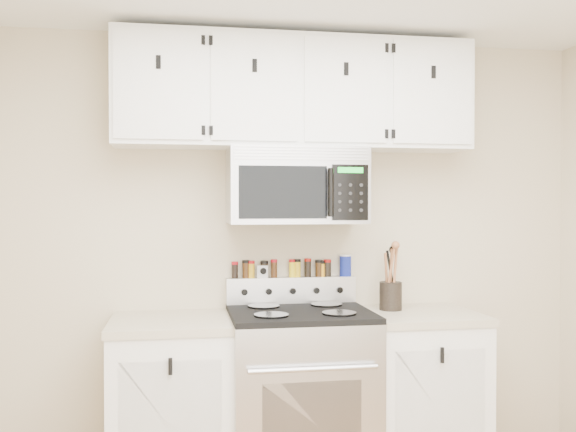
# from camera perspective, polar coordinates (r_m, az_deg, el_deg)

# --- Properties ---
(back_wall) EXTENTS (3.50, 0.01, 2.50)m
(back_wall) POSITION_cam_1_polar(r_m,az_deg,el_deg) (3.79, 0.20, -3.14)
(back_wall) COLOR #C1B390
(back_wall) RESTS_ON floor
(range) EXTENTS (0.76, 0.65, 1.10)m
(range) POSITION_cam_1_polar(r_m,az_deg,el_deg) (3.62, 1.08, -15.65)
(range) COLOR #B7B7BA
(range) RESTS_ON floor
(base_cabinet_left) EXTENTS (0.64, 0.62, 0.92)m
(base_cabinet_left) POSITION_cam_1_polar(r_m,az_deg,el_deg) (3.59, -10.33, -16.22)
(base_cabinet_left) COLOR white
(base_cabinet_left) RESTS_ON floor
(base_cabinet_right) EXTENTS (0.64, 0.62, 0.92)m
(base_cabinet_right) POSITION_cam_1_polar(r_m,az_deg,el_deg) (3.83, 11.59, -15.12)
(base_cabinet_right) COLOR white
(base_cabinet_right) RESTS_ON floor
(microwave) EXTENTS (0.76, 0.44, 0.42)m
(microwave) POSITION_cam_1_polar(r_m,az_deg,el_deg) (3.59, 0.72, 2.69)
(microwave) COLOR #9E9EA3
(microwave) RESTS_ON back_wall
(upper_cabinets) EXTENTS (2.00, 0.35, 0.62)m
(upper_cabinets) POSITION_cam_1_polar(r_m,az_deg,el_deg) (3.67, 0.64, 10.82)
(upper_cabinets) COLOR white
(upper_cabinets) RESTS_ON back_wall
(utensil_crock) EXTENTS (0.13, 0.13, 0.37)m
(utensil_crock) POSITION_cam_1_polar(r_m,az_deg,el_deg) (3.75, 9.11, -6.82)
(utensil_crock) COLOR black
(utensil_crock) RESTS_ON base_cabinet_right
(kitchen_timer) EXTENTS (0.07, 0.06, 0.07)m
(kitchen_timer) POSITION_cam_1_polar(r_m,az_deg,el_deg) (3.74, -2.26, -4.95)
(kitchen_timer) COLOR silver
(kitchen_timer) RESTS_ON range
(salt_canister) EXTENTS (0.07, 0.07, 0.13)m
(salt_canister) POSITION_cam_1_polar(r_m,az_deg,el_deg) (3.83, 5.12, -4.38)
(salt_canister) COLOR navy
(salt_canister) RESTS_ON range
(spice_jar_0) EXTENTS (0.04, 0.04, 0.10)m
(spice_jar_0) POSITION_cam_1_polar(r_m,az_deg,el_deg) (3.72, -4.75, -4.79)
(spice_jar_0) COLOR black
(spice_jar_0) RESTS_ON range
(spice_jar_1) EXTENTS (0.04, 0.04, 0.10)m
(spice_jar_1) POSITION_cam_1_polar(r_m,az_deg,el_deg) (3.73, -3.76, -4.72)
(spice_jar_1) COLOR #3D230E
(spice_jar_1) RESTS_ON range
(spice_jar_2) EXTENTS (0.04, 0.04, 0.10)m
(spice_jar_2) POSITION_cam_1_polar(r_m,az_deg,el_deg) (3.73, -3.30, -4.75)
(spice_jar_2) COLOR #C39317
(spice_jar_2) RESTS_ON range
(spice_jar_3) EXTENTS (0.05, 0.05, 0.10)m
(spice_jar_3) POSITION_cam_1_polar(r_m,az_deg,el_deg) (3.74, -2.12, -4.73)
(spice_jar_3) COLOR black
(spice_jar_3) RESTS_ON range
(spice_jar_4) EXTENTS (0.04, 0.04, 0.10)m
(spice_jar_4) POSITION_cam_1_polar(r_m,az_deg,el_deg) (3.75, -1.25, -4.67)
(spice_jar_4) COLOR #3C210E
(spice_jar_4) RESTS_ON range
(spice_jar_5) EXTENTS (0.04, 0.04, 0.10)m
(spice_jar_5) POSITION_cam_1_polar(r_m,az_deg,el_deg) (3.76, 0.37, -4.66)
(spice_jar_5) COLOR yellow
(spice_jar_5) RESTS_ON range
(spice_jar_6) EXTENTS (0.04, 0.04, 0.11)m
(spice_jar_6) POSITION_cam_1_polar(r_m,az_deg,el_deg) (3.77, 0.82, -4.64)
(spice_jar_6) COLOR gold
(spice_jar_6) RESTS_ON range
(spice_jar_7) EXTENTS (0.04, 0.04, 0.11)m
(spice_jar_7) POSITION_cam_1_polar(r_m,az_deg,el_deg) (3.78, 1.77, -4.60)
(spice_jar_7) COLOR black
(spice_jar_7) RESTS_ON range
(spice_jar_8) EXTENTS (0.04, 0.04, 0.10)m
(spice_jar_8) POSITION_cam_1_polar(r_m,az_deg,el_deg) (3.80, 2.77, -4.65)
(spice_jar_8) COLOR #3E250E
(spice_jar_8) RESTS_ON range
(spice_jar_9) EXTENTS (0.04, 0.04, 0.09)m
(spice_jar_9) POSITION_cam_1_polar(r_m,az_deg,el_deg) (3.80, 3.02, -4.69)
(spice_jar_9) COLOR orange
(spice_jar_9) RESTS_ON range
(spice_jar_10) EXTENTS (0.04, 0.04, 0.10)m
(spice_jar_10) POSITION_cam_1_polar(r_m,az_deg,el_deg) (3.81, 3.52, -4.62)
(spice_jar_10) COLOR black
(spice_jar_10) RESTS_ON range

